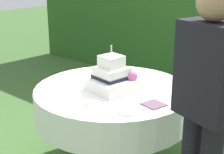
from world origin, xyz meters
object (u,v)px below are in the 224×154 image
wedding_cake (112,78)px  serving_plate_near (90,103)px  serving_plate_left (146,80)px  napkin_stack (154,104)px  standing_person (206,104)px  serving_plate_far (128,111)px  cake_table (113,103)px

wedding_cake → serving_plate_near: (0.06, -0.31, -0.09)m
wedding_cake → serving_plate_left: size_ratio=2.52×
napkin_stack → standing_person: standing_person is taller
serving_plate_near → standing_person: 0.85m
serving_plate_near → serving_plate_far: bearing=11.0°
serving_plate_left → standing_person: size_ratio=0.09×
napkin_stack → wedding_cake: bearing=174.7°
cake_table → serving_plate_near: serving_plate_near is taller
serving_plate_left → napkin_stack: size_ratio=1.04×
serving_plate_far → serving_plate_left: 0.66m
wedding_cake → standing_person: bearing=-13.5°
cake_table → wedding_cake: bearing=-53.0°
wedding_cake → serving_plate_far: wedding_cake is taller
serving_plate_near → serving_plate_far: 0.31m
serving_plate_left → serving_plate_far: bearing=-64.6°
napkin_stack → standing_person: (0.46, -0.17, 0.19)m
cake_table → serving_plate_far: size_ratio=8.94×
cake_table → napkin_stack: size_ratio=9.02×
napkin_stack → standing_person: size_ratio=0.09×
cake_table → serving_plate_near: (0.09, -0.35, 0.14)m
standing_person → wedding_cake: bearing=166.5°
cake_table → serving_plate_near: size_ratio=11.86×
serving_plate_near → serving_plate_far: (0.30, 0.06, 0.00)m
wedding_cake → standing_person: (0.89, -0.21, 0.09)m
serving_plate_far → standing_person: standing_person is taller
serving_plate_left → standing_person: (0.81, -0.56, 0.18)m
wedding_cake → serving_plate_far: 0.45m
cake_table → standing_person: (0.91, -0.25, 0.32)m
wedding_cake → napkin_stack: 0.44m
serving_plate_left → napkin_stack: 0.52m
serving_plate_far → serving_plate_left: bearing=115.4°
serving_plate_far → standing_person: (0.52, 0.04, 0.18)m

